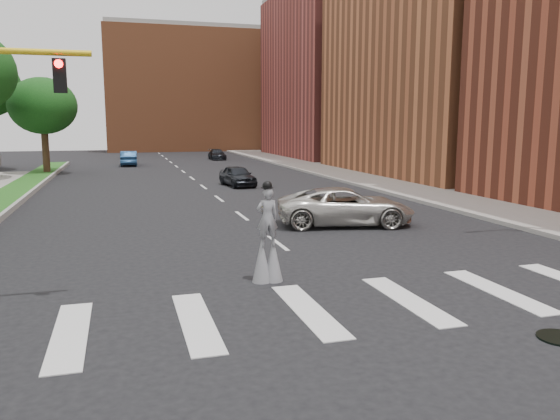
{
  "coord_description": "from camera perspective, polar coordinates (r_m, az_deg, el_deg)",
  "views": [
    {
      "loc": [
        -5.29,
        -10.35,
        4.27
      ],
      "look_at": [
        -0.79,
        5.0,
        1.7
      ],
      "focal_mm": 35.0,
      "sensor_mm": 36.0,
      "label": 1
    }
  ],
  "objects": [
    {
      "name": "car_near",
      "position": [
        37.19,
        -4.46,
        3.58
      ],
      "size": [
        2.17,
        4.25,
        1.38
      ],
      "primitive_type": "imported",
      "rotation": [
        0.0,
        0.0,
        0.14
      ],
      "color": "black",
      "rests_on": "ground"
    },
    {
      "name": "sidewalk_right",
      "position": [
        39.8,
        10.34,
        2.95
      ],
      "size": [
        5.0,
        90.0,
        0.18
      ],
      "primitive_type": "cube",
      "color": "gray",
      "rests_on": "ground"
    },
    {
      "name": "median_curb",
      "position": [
        31.06,
        -25.73,
        0.57
      ],
      "size": [
        0.2,
        60.0,
        0.28
      ],
      "primitive_type": "cube",
      "color": "gray",
      "rests_on": "ground"
    },
    {
      "name": "ground_plane",
      "position": [
        12.38,
        10.27,
        -11.19
      ],
      "size": [
        160.0,
        160.0,
        0.0
      ],
      "primitive_type": "plane",
      "color": "black",
      "rests_on": "ground"
    },
    {
      "name": "stilt_performer",
      "position": [
        14.7,
        -1.32,
        -3.57
      ],
      "size": [
        0.84,
        0.52,
        2.75
      ],
      "rotation": [
        0.0,
        0.0,
        3.13
      ],
      "color": "#362315",
      "rests_on": "ground"
    },
    {
      "name": "tree_6",
      "position": [
        48.98,
        -23.55,
        9.91
      ],
      "size": [
        5.39,
        5.39,
        7.9
      ],
      "color": "#362315",
      "rests_on": "ground"
    },
    {
      "name": "manhole",
      "position": [
        12.51,
        27.25,
        -11.78
      ],
      "size": [
        0.9,
        0.9,
        0.04
      ],
      "primitive_type": "cylinder",
      "color": "black",
      "rests_on": "ground"
    },
    {
      "name": "car_far",
      "position": [
        64.28,
        -6.6,
        5.79
      ],
      "size": [
        1.68,
        4.09,
        1.19
      ],
      "primitive_type": "imported",
      "rotation": [
        0.0,
        0.0,
        0.0
      ],
      "color": "black",
      "rests_on": "ground"
    },
    {
      "name": "building_mid",
      "position": [
        49.32,
        18.41,
        17.69
      ],
      "size": [
        16.0,
        22.0,
        24.0
      ],
      "primitive_type": "cube",
      "color": "#A25833",
      "rests_on": "ground"
    },
    {
      "name": "suv_crossing",
      "position": [
        23.04,
        6.87,
        0.37
      ],
      "size": [
        6.12,
        3.76,
        1.58
      ],
      "primitive_type": "imported",
      "rotation": [
        0.0,
        0.0,
        1.36
      ],
      "color": "beige",
      "rests_on": "ground"
    },
    {
      "name": "car_mid",
      "position": [
        56.9,
        -15.51,
        5.23
      ],
      "size": [
        1.7,
        4.49,
        1.46
      ],
      "primitive_type": "imported",
      "rotation": [
        0.0,
        0.0,
        3.11
      ],
      "color": "navy",
      "rests_on": "ground"
    },
    {
      "name": "building_far",
      "position": [
        70.13,
        6.82,
        13.75
      ],
      "size": [
        16.0,
        22.0,
        20.0
      ],
      "primitive_type": "cube",
      "color": "brown",
      "rests_on": "ground"
    },
    {
      "name": "building_backdrop",
      "position": [
        89.2,
        -9.24,
        12.05
      ],
      "size": [
        26.0,
        14.0,
        18.0
      ],
      "primitive_type": "cube",
      "color": "#A25833",
      "rests_on": "ground"
    }
  ]
}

